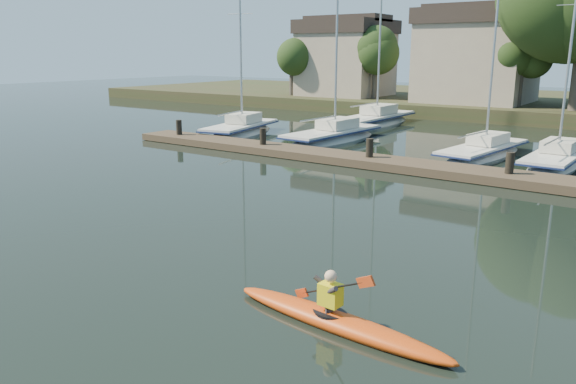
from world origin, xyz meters
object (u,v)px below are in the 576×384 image
Objects in this scene: sailboat_0 at (241,137)px; sailboat_2 at (482,160)px; dock at (434,169)px; sailboat_5 at (375,128)px; kayak at (336,318)px; sailboat_1 at (332,144)px; sailboat_3 at (555,169)px.

sailboat_0 is 0.92× the size of sailboat_2.
sailboat_5 reaches higher than dock.
kayak is 29.94m from sailboat_5.
sailboat_0 is at bearing -117.05° from sailboat_5.
dock is 16.08m from sailboat_5.
sailboat_0 is 0.74× the size of sailboat_5.
sailboat_5 is (-9.35, 13.07, -0.41)m from dock.
sailboat_1 is 8.48m from sailboat_2.
dock is 2.86× the size of sailboat_3.
kayak reaches higher than dock.
sailboat_3 is at bearing 93.01° from kayak.
sailboat_0 reaches higher than kayak.
sailboat_1 is at bearing -2.49° from sailboat_0.
sailboat_2 is (8.48, -0.00, 0.03)m from sailboat_1.
dock is 6.12m from sailboat_3.
sailboat_2 is at bearing -7.92° from sailboat_0.
sailboat_2 is (0.49, 5.12, -0.37)m from dock.
sailboat_1 is at bearing -79.99° from sailboat_5.
sailboat_0 is 1.04× the size of sailboat_3.
sailboat_1 is 1.20× the size of sailboat_3.
sailboat_1 reaches higher than sailboat_2.
sailboat_0 is (-17.54, 18.08, -0.39)m from kayak.
dock is 5.15m from sailboat_2.
kayak is 0.14× the size of dock.
sailboat_2 is at bearing 3.37° from sailboat_1.
sailboat_2 reaches higher than sailboat_3.
sailboat_1 is (-8.00, 5.12, -0.40)m from dock.
sailboat_5 reaches higher than kayak.
sailboat_0 is at bearing -167.33° from sailboat_1.
sailboat_3 reaches higher than kayak.
sailboat_5 is (-9.84, 7.95, -0.04)m from sailboat_2.
sailboat_2 reaches higher than dock.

